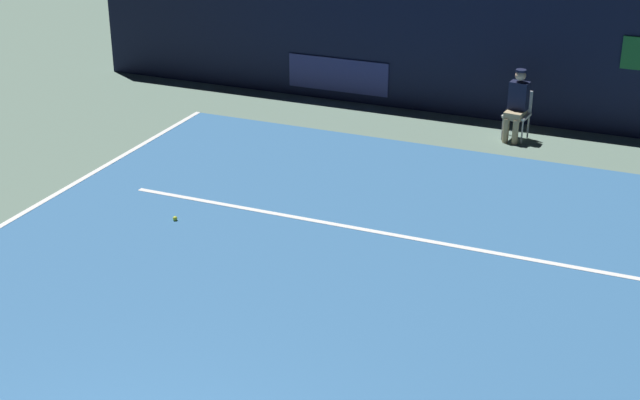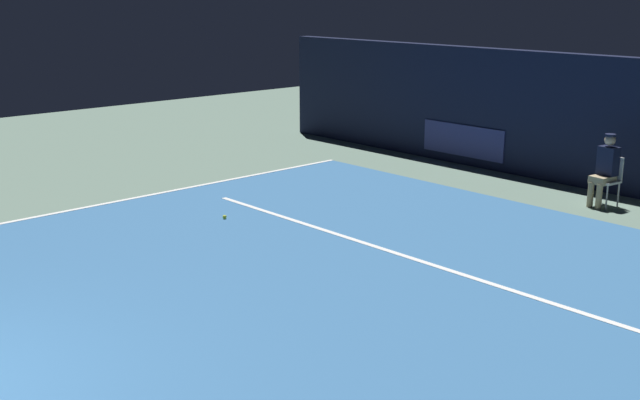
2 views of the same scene
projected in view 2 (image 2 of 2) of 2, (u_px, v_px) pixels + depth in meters
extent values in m
plane|color=slate|center=(278.00, 284.00, 10.62)|extent=(33.38, 33.38, 0.00)
cube|color=#336699|center=(278.00, 283.00, 10.62)|extent=(10.64, 11.87, 0.01)
cube|color=white|center=(94.00, 206.00, 14.39)|extent=(0.10, 11.87, 0.01)
cube|color=white|center=(385.00, 250.00, 11.97)|extent=(8.30, 0.10, 0.01)
cube|color=#141933|center=(593.00, 123.00, 15.47)|extent=(17.17, 0.30, 2.60)
cube|color=navy|center=(463.00, 140.00, 17.71)|extent=(2.20, 0.04, 0.70)
cube|color=white|center=(605.00, 181.00, 14.33)|extent=(0.49, 0.45, 0.04)
cube|color=white|center=(613.00, 167.00, 14.39)|extent=(0.42, 0.08, 0.42)
cylinder|color=#B2B2B7|center=(589.00, 193.00, 14.45)|extent=(0.03, 0.03, 0.46)
cylinder|color=#B2B2B7|center=(607.00, 197.00, 14.15)|extent=(0.03, 0.03, 0.46)
cylinder|color=#B2B2B7|center=(601.00, 190.00, 14.64)|extent=(0.03, 0.03, 0.46)
cylinder|color=#B2B2B7|center=(618.00, 194.00, 14.34)|extent=(0.03, 0.03, 0.46)
cube|color=tan|center=(602.00, 180.00, 14.28)|extent=(0.37, 0.44, 0.14)
cylinder|color=tan|center=(590.00, 195.00, 14.32)|extent=(0.11, 0.11, 0.46)
cylinder|color=tan|center=(599.00, 197.00, 14.18)|extent=(0.11, 0.11, 0.46)
cube|color=#141933|center=(608.00, 161.00, 14.26)|extent=(0.36, 0.26, 0.52)
sphere|color=#DBAD89|center=(610.00, 140.00, 14.16)|extent=(0.20, 0.20, 0.20)
cylinder|color=#141933|center=(611.00, 135.00, 14.14)|extent=(0.19, 0.19, 0.04)
sphere|color=#CCE033|center=(225.00, 217.00, 13.58)|extent=(0.07, 0.07, 0.07)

